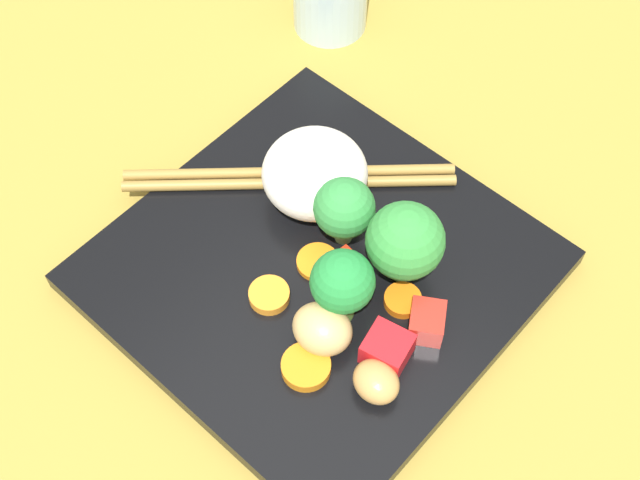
{
  "coord_description": "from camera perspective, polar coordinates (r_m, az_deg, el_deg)",
  "views": [
    {
      "loc": [
        19.86,
        -22.4,
        50.21
      ],
      "look_at": [
        -0.27,
        0.54,
        3.42
      ],
      "focal_mm": 48.26,
      "sensor_mm": 36.0,
      "label": 1
    }
  ],
  "objects": [
    {
      "name": "square_plate",
      "position": [
        0.58,
        -0.15,
        -1.95
      ],
      "size": [
        25.91,
        25.91,
        1.42
      ],
      "primitive_type": "cube",
      "rotation": [
        0.0,
        0.0,
        -0.01
      ],
      "color": "black",
      "rests_on": "ground_plane"
    },
    {
      "name": "broccoli_floret_2",
      "position": [
        0.54,
        5.67,
        -0.11
      ],
      "size": [
        5.05,
        5.05,
        6.57
      ],
      "color": "#5E9547",
      "rests_on": "square_plate"
    },
    {
      "name": "broccoli_floret_1",
      "position": [
        0.55,
        1.73,
        2.0
      ],
      "size": [
        4.06,
        4.06,
        5.75
      ],
      "color": "#82AE5E",
      "rests_on": "square_plate"
    },
    {
      "name": "carrot_slice_3",
      "position": [
        0.56,
        5.5,
        -3.99
      ],
      "size": [
        3.14,
        3.14,
        0.68
      ],
      "primitive_type": "cylinder",
      "rotation": [
        0.0,
        0.0,
        5.91
      ],
      "color": "orange",
      "rests_on": "square_plate"
    },
    {
      "name": "chopstick_pair",
      "position": [
        0.61,
        -2.04,
        4.15
      ],
      "size": [
        18.45,
        17.18,
        0.78
      ],
      "rotation": [
        0.0,
        0.0,
        3.89
      ],
      "color": "olive",
      "rests_on": "square_plate"
    },
    {
      "name": "carrot_slice_1",
      "position": [
        0.56,
        -3.39,
        -3.67
      ],
      "size": [
        3.77,
        3.77,
        0.73
      ],
      "primitive_type": "cylinder",
      "rotation": [
        0.0,
        0.0,
        0.72
      ],
      "color": "orange",
      "rests_on": "square_plate"
    },
    {
      "name": "chicken_piece_1",
      "position": [
        0.52,
        3.74,
        -9.36
      ],
      "size": [
        3.42,
        3.07,
        2.12
      ],
      "primitive_type": "ellipsoid",
      "rotation": [
        0.0,
        0.0,
        2.99
      ],
      "color": "tan",
      "rests_on": "square_plate"
    },
    {
      "name": "carrot_slice_0",
      "position": [
        0.53,
        -0.93,
        -8.41
      ],
      "size": [
        4.35,
        4.35,
        0.8
      ],
      "primitive_type": "cylinder",
      "rotation": [
        0.0,
        0.0,
        4.01
      ],
      "color": "orange",
      "rests_on": "square_plate"
    },
    {
      "name": "ground_plane",
      "position": [
        0.59,
        -0.14,
        -2.81
      ],
      "size": [
        110.0,
        110.0,
        2.0
      ],
      "primitive_type": "cube",
      "color": "olive"
    },
    {
      "name": "carrot_slice_2",
      "position": [
        0.57,
        0.3,
        -1.4
      ],
      "size": [
        3.11,
        3.11,
        0.44
      ],
      "primitive_type": "cylinder",
      "rotation": [
        0.0,
        0.0,
        0.1
      ],
      "color": "orange",
      "rests_on": "square_plate"
    },
    {
      "name": "pepper_chunk_2",
      "position": [
        0.56,
        1.55,
        -2.4
      ],
      "size": [
        2.76,
        2.8,
        2.06
      ],
      "primitive_type": "cube",
      "rotation": [
        0.0,
        0.0,
        1.44
      ],
      "color": "red",
      "rests_on": "square_plate"
    },
    {
      "name": "chicken_piece_0",
      "position": [
        0.53,
        0.16,
        -5.92
      ],
      "size": [
        4.37,
        3.95,
        2.98
      ],
      "primitive_type": "ellipsoid",
      "rotation": [
        0.0,
        0.0,
        0.17
      ],
      "color": "tan",
      "rests_on": "square_plate"
    },
    {
      "name": "broccoli_floret_0",
      "position": [
        0.53,
        1.48,
        -2.93
      ],
      "size": [
        4.09,
        4.09,
        5.5
      ],
      "color": "#64A03A",
      "rests_on": "square_plate"
    },
    {
      "name": "pepper_chunk_0",
      "position": [
        0.54,
        7.09,
        -5.42
      ],
      "size": [
        3.12,
        3.23,
        1.94
      ],
      "primitive_type": "cube",
      "rotation": [
        0.0,
        0.0,
        5.26
      ],
      "color": "red",
      "rests_on": "square_plate"
    },
    {
      "name": "pepper_chunk_1",
      "position": [
        0.53,
        4.48,
        -7.2
      ],
      "size": [
        3.17,
        3.07,
        1.94
      ],
      "primitive_type": "cube",
      "rotation": [
        0.0,
        0.0,
        3.34
      ],
      "color": "red",
      "rests_on": "square_plate"
    },
    {
      "name": "rice_mound",
      "position": [
        0.58,
        -0.35,
        4.44
      ],
      "size": [
        10.02,
        10.03,
        5.26
      ],
      "primitive_type": "ellipsoid",
      "rotation": [
        0.0,
        0.0,
        4.1
      ],
      "color": "white",
      "rests_on": "square_plate"
    }
  ]
}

